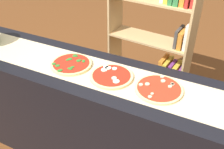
{
  "coord_description": "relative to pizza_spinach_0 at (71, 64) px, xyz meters",
  "views": [
    {
      "loc": [
        0.64,
        -1.29,
        1.92
      ],
      "look_at": [
        0.0,
        0.0,
        0.93
      ],
      "focal_mm": 41.15,
      "sensor_mm": 36.0,
      "label": 1
    }
  ],
  "objects": [
    {
      "name": "pizza_mushroom_2",
      "position": [
        0.66,
        -0.0,
        -0.0
      ],
      "size": [
        0.31,
        0.31,
        0.02
      ],
      "color": "#E5C17F",
      "rests_on": "parchment_paper"
    },
    {
      "name": "pizza_mozzarella_1",
      "position": [
        0.33,
        -0.01,
        -0.0
      ],
      "size": [
        0.3,
        0.3,
        0.02
      ],
      "color": "#E5C17F",
      "rests_on": "parchment_paper"
    },
    {
      "name": "parchment_paper",
      "position": [
        0.33,
        -0.0,
        -0.01
      ],
      "size": [
        2.44,
        0.35,
        0.0
      ],
      "primitive_type": "cube",
      "color": "beige",
      "rests_on": "counter"
    },
    {
      "name": "pizza_spinach_0",
      "position": [
        0.0,
        0.0,
        0.0
      ],
      "size": [
        0.3,
        0.3,
        0.03
      ],
      "color": "#E5C17F",
      "rests_on": "parchment_paper"
    },
    {
      "name": "bookshelf",
      "position": [
        0.41,
        0.9,
        -0.15
      ],
      "size": [
        0.84,
        0.34,
        1.57
      ],
      "color": "tan",
      "rests_on": "ground_plane"
    },
    {
      "name": "counter",
      "position": [
        0.33,
        -0.0,
        -0.47
      ],
      "size": [
        2.7,
        0.57,
        0.91
      ],
      "primitive_type": "cube",
      "color": "black",
      "rests_on": "ground_plane"
    }
  ]
}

